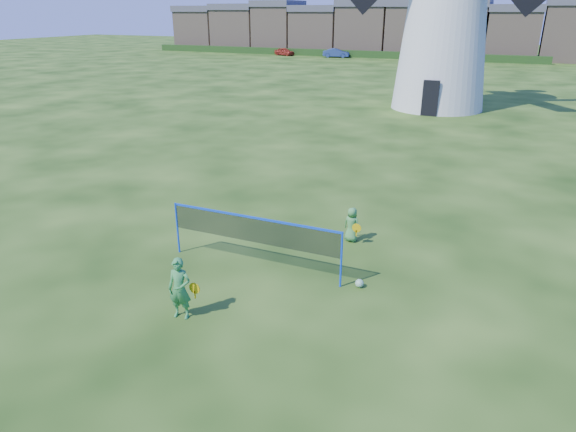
% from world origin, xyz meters
% --- Properties ---
extents(ground, '(220.00, 220.00, 0.00)m').
position_xyz_m(ground, '(0.00, 0.00, 0.00)').
color(ground, black).
rests_on(ground, ground).
extents(windmill, '(12.36, 6.43, 18.58)m').
position_xyz_m(windmill, '(0.12, 27.24, 6.76)').
color(windmill, white).
rests_on(windmill, ground).
extents(badminton_net, '(5.05, 0.05, 1.55)m').
position_xyz_m(badminton_net, '(-0.59, -0.02, 1.14)').
color(badminton_net, blue).
rests_on(badminton_net, ground).
extents(player_girl, '(0.72, 0.45, 1.50)m').
position_xyz_m(player_girl, '(-1.02, -2.84, 0.75)').
color(player_girl, '#378A42').
rests_on(player_girl, ground).
extents(player_boy, '(0.66, 0.46, 1.09)m').
position_xyz_m(player_boy, '(1.32, 2.80, 0.54)').
color(player_boy, '#499548').
rests_on(player_boy, ground).
extents(play_ball, '(0.22, 0.22, 0.22)m').
position_xyz_m(play_ball, '(2.37, 0.15, 0.11)').
color(play_ball, green).
rests_on(play_ball, ground).
extents(terraced_houses, '(66.75, 8.40, 8.17)m').
position_xyz_m(terraced_houses, '(-18.44, 72.00, 3.94)').
color(terraced_houses, '#9C8268').
rests_on(terraced_houses, ground).
extents(hedge, '(62.00, 0.80, 1.00)m').
position_xyz_m(hedge, '(-22.00, 66.00, 0.50)').
color(hedge, '#193814').
rests_on(hedge, ground).
extents(car_left, '(3.70, 2.43, 1.17)m').
position_xyz_m(car_left, '(-28.89, 64.71, 0.58)').
color(car_left, maroon).
rests_on(car_left, ground).
extents(car_right, '(4.11, 2.09, 1.29)m').
position_xyz_m(car_right, '(-20.31, 64.61, 0.65)').
color(car_right, navy).
rests_on(car_right, ground).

